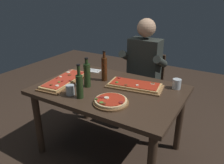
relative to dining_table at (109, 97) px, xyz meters
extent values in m
plane|color=#38281E|center=(0.00, 0.00, -0.64)|extent=(6.40, 6.40, 0.00)
cube|color=#3D2B1E|center=(0.00, 0.00, 0.08)|extent=(1.40, 0.96, 0.04)
cylinder|color=#3D2B1E|center=(-0.62, -0.40, -0.29)|extent=(0.07, 0.07, 0.70)
cylinder|color=#3D2B1E|center=(-0.62, 0.40, -0.29)|extent=(0.07, 0.07, 0.70)
cylinder|color=#3D2B1E|center=(0.62, 0.40, -0.29)|extent=(0.07, 0.07, 0.70)
cube|color=olive|center=(0.20, 0.15, 0.10)|extent=(0.57, 0.33, 0.02)
cube|color=tan|center=(0.20, 0.15, 0.12)|extent=(0.53, 0.30, 0.02)
cube|color=#B72D19|center=(0.20, 0.15, 0.13)|extent=(0.49, 0.27, 0.01)
cylinder|color=brown|center=(0.14, 0.07, 0.14)|extent=(0.03, 0.03, 0.00)
cylinder|color=maroon|center=(0.00, 0.20, 0.14)|extent=(0.04, 0.04, 0.01)
cylinder|color=brown|center=(0.35, 0.24, 0.14)|extent=(0.04, 0.04, 0.01)
cylinder|color=beige|center=(0.35, 0.23, 0.14)|extent=(0.04, 0.04, 0.00)
cylinder|color=beige|center=(0.24, 0.12, 0.14)|extent=(0.03, 0.03, 0.01)
cylinder|color=#4C7F2D|center=(0.04, 0.08, 0.14)|extent=(0.03, 0.03, 0.01)
cube|color=brown|center=(-0.48, -0.10, 0.10)|extent=(0.32, 0.63, 0.02)
cube|color=tan|center=(-0.48, -0.10, 0.12)|extent=(0.28, 0.59, 0.02)
cube|color=red|center=(-0.48, -0.10, 0.13)|extent=(0.25, 0.54, 0.01)
cylinder|color=beige|center=(-0.55, -0.10, 0.14)|extent=(0.03, 0.03, 0.01)
cylinder|color=brown|center=(-0.50, -0.01, 0.14)|extent=(0.04, 0.04, 0.00)
cylinder|color=beige|center=(-0.57, 0.05, 0.14)|extent=(0.04, 0.04, 0.00)
cylinder|color=beige|center=(-0.41, -0.29, 0.14)|extent=(0.04, 0.04, 0.01)
cylinder|color=maroon|center=(-0.55, -0.14, 0.14)|extent=(0.02, 0.02, 0.00)
cylinder|color=maroon|center=(-0.43, 0.11, 0.14)|extent=(0.02, 0.02, 0.00)
cylinder|color=maroon|center=(-0.45, -0.18, 0.14)|extent=(0.02, 0.02, 0.01)
cylinder|color=brown|center=(-0.47, -0.31, 0.14)|extent=(0.03, 0.03, 0.01)
cylinder|color=maroon|center=(-0.59, 0.12, 0.14)|extent=(0.03, 0.03, 0.01)
cylinder|color=beige|center=(-0.59, 0.11, 0.14)|extent=(0.03, 0.03, 0.00)
cylinder|color=#4C7F2D|center=(-0.46, -0.21, 0.14)|extent=(0.03, 0.03, 0.01)
cylinder|color=brown|center=(0.17, -0.26, 0.10)|extent=(0.31, 0.31, 0.02)
cylinder|color=#E5C184|center=(0.17, -0.26, 0.12)|extent=(0.28, 0.28, 0.02)
cylinder|color=#B72D19|center=(0.17, -0.26, 0.13)|extent=(0.24, 0.24, 0.01)
cylinder|color=#4C7F2D|center=(0.14, -0.35, 0.14)|extent=(0.03, 0.03, 0.01)
cylinder|color=maroon|center=(0.07, -0.30, 0.14)|extent=(0.03, 0.03, 0.01)
cylinder|color=maroon|center=(0.28, -0.27, 0.14)|extent=(0.04, 0.04, 0.01)
cylinder|color=maroon|center=(0.09, -0.27, 0.14)|extent=(0.04, 0.04, 0.01)
cylinder|color=#4C7F2D|center=(0.07, -0.31, 0.14)|extent=(0.03, 0.03, 0.01)
cylinder|color=brown|center=(0.17, -0.36, 0.14)|extent=(0.03, 0.03, 0.01)
cylinder|color=beige|center=(0.13, -0.26, 0.14)|extent=(0.04, 0.04, 0.01)
cylinder|color=#233819|center=(-0.12, -0.30, 0.20)|extent=(0.06, 0.06, 0.21)
cylinder|color=#233819|center=(-0.12, -0.30, 0.35)|extent=(0.03, 0.03, 0.09)
cylinder|color=black|center=(-0.12, -0.30, 0.40)|extent=(0.03, 0.03, 0.01)
cylinder|color=#47230F|center=(-0.15, 0.15, 0.22)|extent=(0.06, 0.06, 0.25)
cylinder|color=#47230F|center=(-0.15, 0.15, 0.38)|extent=(0.03, 0.03, 0.06)
cylinder|color=black|center=(-0.15, 0.15, 0.41)|extent=(0.03, 0.03, 0.01)
cylinder|color=#233819|center=(-0.21, -0.07, 0.21)|extent=(0.07, 0.07, 0.23)
cylinder|color=#233819|center=(-0.21, -0.07, 0.35)|extent=(0.03, 0.03, 0.05)
cylinder|color=black|center=(-0.21, -0.07, 0.39)|extent=(0.03, 0.03, 0.01)
cylinder|color=silver|center=(0.56, 0.34, 0.14)|extent=(0.08, 0.08, 0.10)
cylinder|color=#5B3814|center=(0.56, 0.34, 0.11)|extent=(0.07, 0.07, 0.03)
cylinder|color=silver|center=(-0.24, -0.30, 0.14)|extent=(0.08, 0.08, 0.09)
cube|color=white|center=(-0.44, 0.33, 0.10)|extent=(0.20, 0.14, 0.01)
cube|color=silver|center=(-0.43, 0.31, 0.10)|extent=(0.17, 0.04, 0.00)
cube|color=silver|center=(-0.44, 0.34, 0.10)|extent=(0.17, 0.04, 0.00)
cube|color=#3D2B1E|center=(0.03, 0.78, -0.21)|extent=(0.44, 0.44, 0.04)
cube|color=#3D2B1E|center=(0.03, 0.98, 0.02)|extent=(0.40, 0.04, 0.42)
cylinder|color=#3D2B1E|center=(-0.16, 0.59, -0.44)|extent=(0.04, 0.04, 0.41)
cylinder|color=#3D2B1E|center=(0.22, 0.59, -0.44)|extent=(0.04, 0.04, 0.41)
cylinder|color=#3D2B1E|center=(-0.16, 0.97, -0.44)|extent=(0.04, 0.04, 0.41)
cylinder|color=#3D2B1E|center=(0.22, 0.97, -0.44)|extent=(0.04, 0.04, 0.41)
cylinder|color=#23232D|center=(-0.07, 0.60, -0.42)|extent=(0.11, 0.11, 0.45)
cylinder|color=#23232D|center=(0.13, 0.60, -0.42)|extent=(0.11, 0.11, 0.45)
cube|color=#23232D|center=(0.03, 0.68, -0.13)|extent=(0.34, 0.40, 0.12)
cube|color=#2D332D|center=(0.03, 0.78, 0.19)|extent=(0.38, 0.22, 0.52)
sphere|color=tan|center=(0.03, 0.78, 0.58)|extent=(0.22, 0.22, 0.22)
cylinder|color=#2D332D|center=(-0.19, 0.73, 0.21)|extent=(0.09, 0.31, 0.21)
cylinder|color=#2D332D|center=(0.25, 0.73, 0.21)|extent=(0.09, 0.31, 0.21)
camera|label=1|loc=(1.04, -1.68, 0.99)|focal=35.61mm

